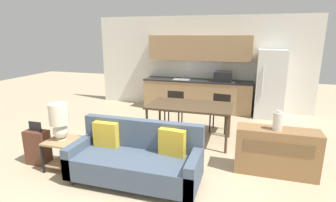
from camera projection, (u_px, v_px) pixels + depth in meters
ground_plane at (142, 189)px, 3.79m from camera, size 20.00×20.00×0.00m
wall_back at (200, 63)px, 7.75m from camera, size 6.40×0.07×2.70m
kitchen_counter at (198, 82)px, 7.60m from camera, size 3.11×0.65×2.15m
refrigerator at (270, 84)px, 6.94m from camera, size 0.71×0.75×1.80m
dining_table at (190, 108)px, 5.37m from camera, size 1.69×0.94×0.78m
couch at (137, 159)px, 3.96m from camera, size 1.95×0.80×0.89m
side_table at (64, 149)px, 4.31m from camera, size 0.50×0.50×0.51m
table_lamp at (59, 119)px, 4.21m from camera, size 0.31×0.31×0.60m
credenza at (276, 152)px, 4.14m from camera, size 1.24×0.39×0.75m
vase at (278, 121)px, 3.99m from camera, size 0.14×0.14×0.31m
dining_chair_far_left at (174, 107)px, 6.30m from camera, size 0.43×0.43×0.84m
dining_chair_far_right at (220, 110)px, 6.00m from camera, size 0.46×0.46×0.84m
suitcase at (38, 147)px, 4.48m from camera, size 0.39×0.22×0.76m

